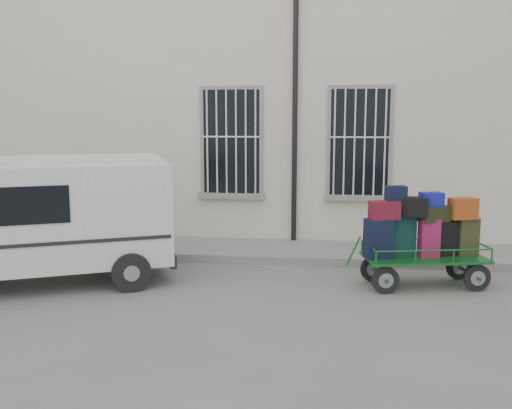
{
  "coord_description": "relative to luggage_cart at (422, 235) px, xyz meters",
  "views": [
    {
      "loc": [
        1.5,
        -9.13,
        2.79
      ],
      "look_at": [
        0.35,
        1.0,
        1.21
      ],
      "focal_mm": 40.0,
      "sensor_mm": 36.0,
      "label": 1
    }
  ],
  "objects": [
    {
      "name": "luggage_cart",
      "position": [
        0.0,
        0.0,
        0.0
      ],
      "size": [
        2.35,
        1.26,
        1.68
      ],
      "rotation": [
        0.0,
        0.0,
        0.2
      ],
      "color": "black",
      "rests_on": "ground"
    },
    {
      "name": "van",
      "position": [
        -6.26,
        -0.57,
        0.35
      ],
      "size": [
        4.51,
        3.3,
        2.11
      ],
      "rotation": [
        0.0,
        0.0,
        0.42
      ],
      "color": "silver",
      "rests_on": "ground"
    },
    {
      "name": "sidewalk",
      "position": [
        -3.17,
        1.93,
        -0.79
      ],
      "size": [
        24.0,
        1.7,
        0.15
      ],
      "primitive_type": "cube",
      "color": "slate",
      "rests_on": "ground"
    },
    {
      "name": "ground",
      "position": [
        -3.17,
        -0.27,
        -0.86
      ],
      "size": [
        80.0,
        80.0,
        0.0
      ],
      "primitive_type": "plane",
      "color": "slate",
      "rests_on": "ground"
    },
    {
      "name": "building",
      "position": [
        -3.17,
        5.23,
        2.14
      ],
      "size": [
        24.0,
        5.15,
        6.0
      ],
      "color": "beige",
      "rests_on": "ground"
    }
  ]
}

